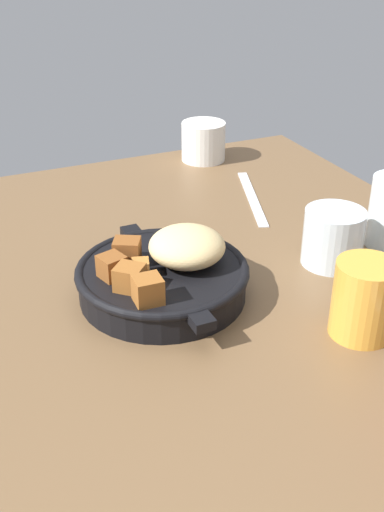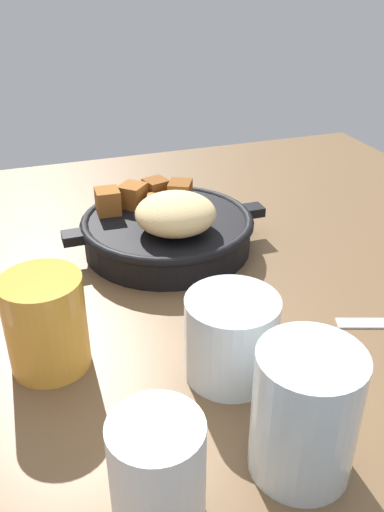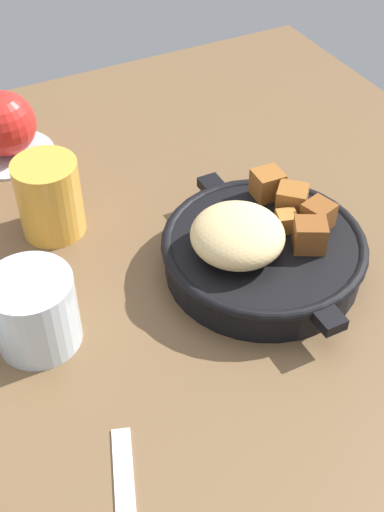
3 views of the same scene
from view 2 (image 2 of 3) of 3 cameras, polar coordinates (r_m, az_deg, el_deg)
ground_plane at (r=64.60cm, az=-1.71°, el=-2.24°), size 98.15×82.16×2.40cm
cast_iron_skillet at (r=66.86cm, az=-2.58°, el=3.10°), size 25.63×21.36×8.39cm
white_creamer_pitcher at (r=36.73cm, az=-3.65°, el=-21.81°), size 6.14×6.14×8.26cm
water_glass_tall at (r=39.42cm, az=11.67°, el=-15.91°), size 7.40×7.40×10.15cm
juice_glass_amber at (r=49.20cm, az=-15.10°, el=-6.81°), size 7.12×7.12×8.93cm
water_glass_short at (r=47.09cm, az=4.14°, el=-8.50°), size 8.11×8.11×7.67cm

